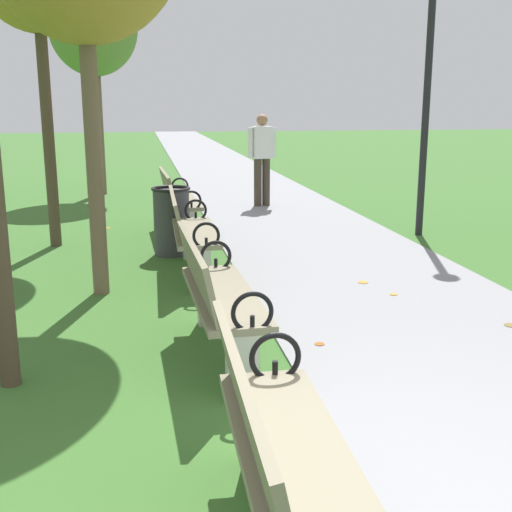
# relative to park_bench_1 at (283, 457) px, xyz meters

# --- Properties ---
(paved_walkway) EXTENTS (2.58, 44.00, 0.02)m
(paved_walkway) POSITION_rel_park_bench_1_xyz_m (1.79, 17.87, -0.48)
(paved_walkway) COLOR gray
(paved_walkway) RESTS_ON ground
(park_bench_1) EXTENTS (0.50, 1.61, 0.90)m
(park_bench_1) POSITION_rel_park_bench_1_xyz_m (0.00, 0.00, 0.00)
(park_bench_1) COLOR gray
(park_bench_1) RESTS_ON ground
(park_bench_2) EXTENTS (0.52, 1.61, 0.90)m
(park_bench_2) POSITION_rel_park_bench_1_xyz_m (0.00, 2.24, 0.00)
(park_bench_2) COLOR gray
(park_bench_2) RESTS_ON ground
(park_bench_3) EXTENTS (0.50, 1.61, 0.90)m
(park_bench_3) POSITION_rel_park_bench_1_xyz_m (-0.00, 4.63, 0.00)
(park_bench_3) COLOR gray
(park_bench_3) RESTS_ON ground
(park_bench_4) EXTENTS (0.53, 1.62, 0.90)m
(park_bench_4) POSITION_rel_park_bench_1_xyz_m (0.00, 6.94, 0.00)
(park_bench_4) COLOR gray
(park_bench_4) RESTS_ON ground
(tree_5) EXTENTS (1.73, 1.73, 4.24)m
(tree_5) POSITION_rel_park_bench_1_xyz_m (-1.29, 11.37, 2.77)
(tree_5) COLOR brown
(tree_5) RESTS_ON ground
(pedestrian_walking) EXTENTS (0.52, 0.28, 1.62)m
(pedestrian_walking) POSITION_rel_park_bench_1_xyz_m (1.65, 9.18, 0.44)
(pedestrian_walking) COLOR #3D3328
(pedestrian_walking) RESTS_ON paved_walkway
(trash_bin) EXTENTS (0.48, 0.48, 0.84)m
(trash_bin) POSITION_rel_park_bench_1_xyz_m (-0.15, 5.67, -0.06)
(trash_bin) COLOR #38383D
(trash_bin) RESTS_ON ground
(lamp_post) EXTENTS (0.28, 0.28, 3.48)m
(lamp_post) POSITION_rel_park_bench_1_xyz_m (3.38, 6.26, 1.82)
(lamp_post) COLOR black
(lamp_post) RESTS_ON ground
(scattered_leaves) EXTENTS (3.68, 9.17, 0.02)m
(scattered_leaves) POSITION_rel_park_bench_1_xyz_m (1.24, 3.74, -0.47)
(scattered_leaves) COLOR #AD6B23
(scattered_leaves) RESTS_ON ground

